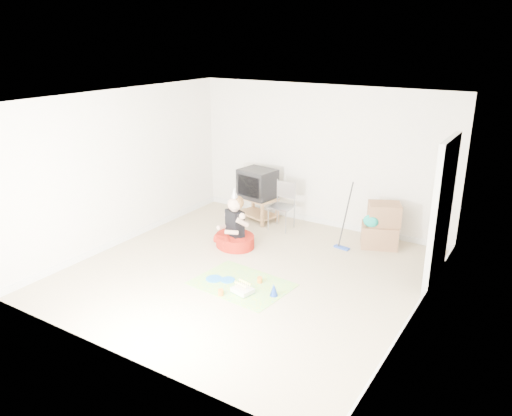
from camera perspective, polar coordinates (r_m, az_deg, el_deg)
The scene contains 16 objects.
ground at distance 7.64m, azimuth -0.96°, elevation -7.36°, with size 5.00×5.00×0.00m, color #C2AE8B.
doorway_recess at distance 7.44m, azimuth 20.57°, elevation -0.83°, with size 0.02×0.90×2.05m, color black.
tv_stand at distance 9.65m, azimuth 0.17°, elevation 0.18°, with size 0.83×0.63×0.46m.
crt_tv at distance 9.51m, azimuth 0.17°, elevation 2.82°, with size 0.64×0.53×0.55m, color black.
folding_chair at distance 9.15m, azimuth 2.94°, elevation 0.15°, with size 0.41×0.39×0.89m.
cardboard_boxes at distance 8.67m, azimuth 14.08°, elevation -2.02°, with size 0.72×0.67×0.76m.
floor_mop at distance 8.48m, azimuth 9.87°, elevation -2.94°, with size 0.28×0.37×1.09m.
book_pile at distance 8.60m, azimuth 20.01°, elevation -5.18°, with size 0.24×0.27×0.08m.
seated_woman at distance 8.46m, azimuth -2.42°, elevation -2.94°, with size 0.96×0.96×1.05m.
party_mat at distance 7.30m, azimuth -1.64°, elevation -8.68°, with size 1.36×0.98×0.01m, color #F934A5.
birthday_cake at distance 7.05m, azimuth -1.55°, elevation -9.42°, with size 0.32×0.27×0.14m.
blue_plate_near at distance 7.40m, azimuth -3.25°, elevation -8.21°, with size 0.22×0.22×0.01m, color blue.
blue_plate_far at distance 7.45m, azimuth -4.82°, elevation -8.06°, with size 0.24×0.24×0.01m, color blue.
orange_cup_near at distance 7.31m, azimuth 0.44°, elevation -8.22°, with size 0.07×0.07×0.08m, color orange.
orange_cup_far at distance 7.00m, azimuth -4.04°, elevation -9.60°, with size 0.07×0.07×0.09m, color orange.
blue_party_hat at distance 6.96m, azimuth 2.06°, elevation -9.32°, with size 0.12×0.12×0.18m, color #1738A4.
Camera 1 is at (3.72, -5.73, 3.41)m, focal length 35.00 mm.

